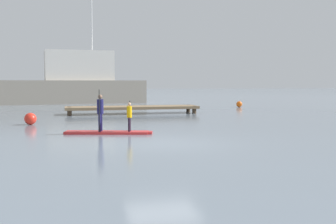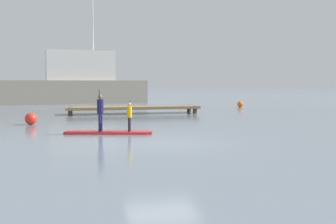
{
  "view_description": "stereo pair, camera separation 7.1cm",
  "coord_description": "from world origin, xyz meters",
  "px_view_note": "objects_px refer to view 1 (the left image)",
  "views": [
    {
      "loc": [
        -3.16,
        -13.9,
        2.12
      ],
      "look_at": [
        0.79,
        2.51,
        0.91
      ],
      "focal_mm": 44.28,
      "sensor_mm": 36.0,
      "label": 1
    },
    {
      "loc": [
        -3.1,
        -13.91,
        2.12
      ],
      "look_at": [
        0.79,
        2.51,
        0.91
      ],
      "focal_mm": 44.28,
      "sensor_mm": 36.0,
      "label": 2
    }
  ],
  "objects_px": {
    "paddleboard_near": "(109,132)",
    "mooring_buoy_mid": "(30,119)",
    "fishing_boat_white_large": "(71,84)",
    "mooring_buoy_near": "(239,104)",
    "paddler_child_solo": "(129,115)",
    "paddler_adult": "(100,110)"
  },
  "relations": [
    {
      "from": "paddler_adult",
      "to": "paddler_child_solo",
      "type": "height_order",
      "value": "paddler_adult"
    },
    {
      "from": "paddler_adult",
      "to": "mooring_buoy_near",
      "type": "xyz_separation_m",
      "value": [
        12.88,
        15.6,
        -0.71
      ]
    },
    {
      "from": "paddleboard_near",
      "to": "mooring_buoy_mid",
      "type": "relative_size",
      "value": 6.05
    },
    {
      "from": "paddler_child_solo",
      "to": "mooring_buoy_mid",
      "type": "distance_m",
      "value": 6.41
    },
    {
      "from": "fishing_boat_white_large",
      "to": "mooring_buoy_near",
      "type": "bearing_deg",
      "value": -36.02
    },
    {
      "from": "paddler_child_solo",
      "to": "paddleboard_near",
      "type": "bearing_deg",
      "value": 166.12
    },
    {
      "from": "paddler_child_solo",
      "to": "fishing_boat_white_large",
      "type": "xyz_separation_m",
      "value": [
        -2.17,
        25.98,
        1.14
      ]
    },
    {
      "from": "paddleboard_near",
      "to": "paddler_adult",
      "type": "distance_m",
      "value": 0.98
    },
    {
      "from": "fishing_boat_white_large",
      "to": "mooring_buoy_near",
      "type": "relative_size",
      "value": 30.8
    },
    {
      "from": "mooring_buoy_near",
      "to": "paddler_adult",
      "type": "bearing_deg",
      "value": -129.53
    },
    {
      "from": "paddler_child_solo",
      "to": "mooring_buoy_near",
      "type": "distance_m",
      "value": 19.74
    },
    {
      "from": "mooring_buoy_near",
      "to": "mooring_buoy_mid",
      "type": "bearing_deg",
      "value": -145.13
    },
    {
      "from": "fishing_boat_white_large",
      "to": "mooring_buoy_near",
      "type": "xyz_separation_m",
      "value": [
        13.88,
        -10.1,
        -1.66
      ]
    },
    {
      "from": "paddleboard_near",
      "to": "mooring_buoy_mid",
      "type": "height_order",
      "value": "mooring_buoy_mid"
    },
    {
      "from": "paddler_child_solo",
      "to": "mooring_buoy_mid",
      "type": "relative_size",
      "value": 2.1
    },
    {
      "from": "paddler_adult",
      "to": "mooring_buoy_near",
      "type": "distance_m",
      "value": 20.24
    },
    {
      "from": "paddler_adult",
      "to": "fishing_boat_white_large",
      "type": "distance_m",
      "value": 25.74
    },
    {
      "from": "paddleboard_near",
      "to": "fishing_boat_white_large",
      "type": "height_order",
      "value": "fishing_boat_white_large"
    },
    {
      "from": "mooring_buoy_near",
      "to": "mooring_buoy_mid",
      "type": "height_order",
      "value": "mooring_buoy_mid"
    },
    {
      "from": "paddler_adult",
      "to": "mooring_buoy_mid",
      "type": "distance_m",
      "value": 5.48
    },
    {
      "from": "mooring_buoy_near",
      "to": "paddleboard_near",
      "type": "bearing_deg",
      "value": -128.68
    },
    {
      "from": "paddler_child_solo",
      "to": "fishing_boat_white_large",
      "type": "height_order",
      "value": "fishing_boat_white_large"
    }
  ]
}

